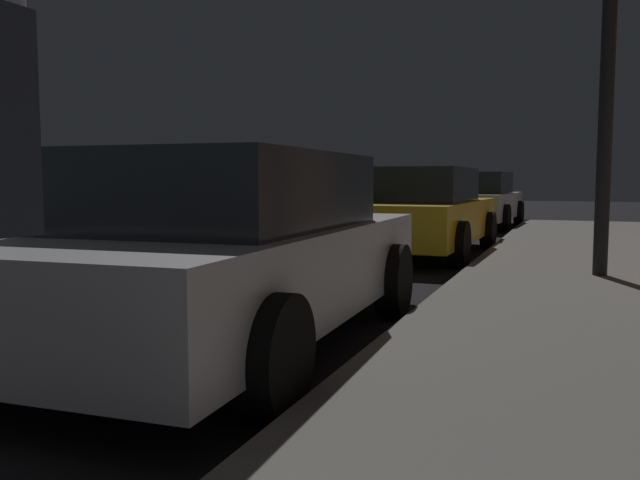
{
  "coord_description": "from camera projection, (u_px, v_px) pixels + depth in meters",
  "views": [
    {
      "loc": [
        5.24,
        -0.93,
        1.24
      ],
      "look_at": [
        4.16,
        1.89,
        0.96
      ],
      "focal_mm": 37.36,
      "sensor_mm": 36.0,
      "label": 1
    }
  ],
  "objects": [
    {
      "name": "car_yellow_cab",
      "position": [
        418.0,
        212.0,
        10.94
      ],
      "size": [
        2.15,
        4.61,
        1.43
      ],
      "color": "gold",
      "rests_on": "ground"
    },
    {
      "name": "car_silver",
      "position": [
        230.0,
        249.0,
        4.95
      ],
      "size": [
        2.18,
        4.47,
        1.43
      ],
      "color": "#B7B7BF",
      "rests_on": "ground"
    },
    {
      "name": "car_white",
      "position": [
        476.0,
        200.0,
        17.28
      ],
      "size": [
        2.2,
        4.55,
        1.43
      ],
      "color": "silver",
      "rests_on": "ground"
    }
  ]
}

